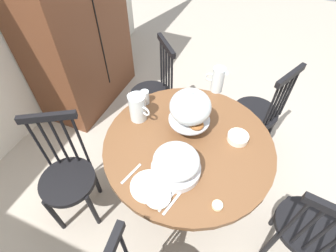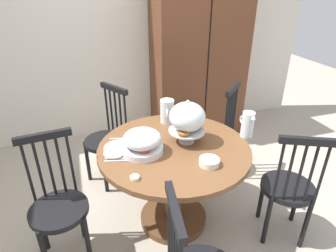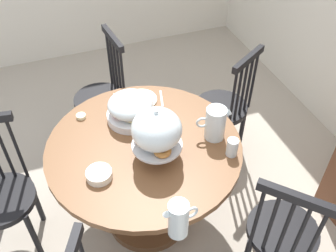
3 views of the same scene
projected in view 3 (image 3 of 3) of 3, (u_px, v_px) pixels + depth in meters
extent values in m
plane|color=#A89E8E|center=(149.00, 224.00, 2.66)|extent=(10.00, 10.00, 0.00)
cylinder|color=brown|center=(144.00, 147.00, 2.21)|extent=(1.14, 1.14, 0.04)
cylinder|color=brown|center=(146.00, 183.00, 2.44)|extent=(0.14, 0.14, 0.63)
cylinder|color=brown|center=(148.00, 215.00, 2.68)|extent=(0.56, 0.56, 0.06)
cylinder|color=black|center=(283.00, 231.00, 2.11)|extent=(0.40, 0.40, 0.04)
cylinder|color=black|center=(303.00, 242.00, 2.31)|extent=(0.04, 0.04, 0.45)
cylinder|color=black|center=(259.00, 224.00, 2.40)|extent=(0.04, 0.04, 0.45)
cylinder|color=black|center=(314.00, 242.00, 1.80)|extent=(0.02, 0.02, 0.48)
cylinder|color=black|center=(299.00, 236.00, 1.82)|extent=(0.02, 0.02, 0.48)
cylinder|color=black|center=(285.00, 230.00, 1.84)|extent=(0.02, 0.02, 0.48)
cylinder|color=black|center=(270.00, 225.00, 1.87)|extent=(0.02, 0.02, 0.48)
cylinder|color=black|center=(257.00, 219.00, 1.89)|extent=(0.02, 0.02, 0.48)
cube|color=black|center=(297.00, 198.00, 1.67)|extent=(0.29, 0.27, 0.05)
cylinder|color=black|center=(221.00, 107.00, 2.90)|extent=(0.40, 0.40, 0.04)
cylinder|color=black|center=(213.00, 113.00, 3.19)|extent=(0.04, 0.04, 0.45)
cylinder|color=black|center=(194.00, 131.00, 3.03)|extent=(0.04, 0.04, 0.45)
cylinder|color=black|center=(242.00, 127.00, 3.07)|extent=(0.04, 0.04, 0.45)
cylinder|color=black|center=(223.00, 146.00, 2.91)|extent=(0.04, 0.04, 0.45)
cylinder|color=black|center=(253.00, 81.00, 2.74)|extent=(0.02, 0.02, 0.48)
cylinder|color=black|center=(248.00, 86.00, 2.70)|extent=(0.02, 0.02, 0.48)
cylinder|color=black|center=(243.00, 90.00, 2.66)|extent=(0.02, 0.02, 0.48)
cylinder|color=black|center=(238.00, 95.00, 2.62)|extent=(0.02, 0.02, 0.48)
cylinder|color=black|center=(233.00, 100.00, 2.58)|extent=(0.02, 0.02, 0.48)
cube|color=black|center=(249.00, 59.00, 2.48)|extent=(0.22, 0.33, 0.05)
cylinder|color=black|center=(100.00, 100.00, 2.97)|extent=(0.40, 0.40, 0.04)
cylinder|color=black|center=(81.00, 116.00, 3.17)|extent=(0.04, 0.04, 0.45)
cylinder|color=black|center=(92.00, 137.00, 2.98)|extent=(0.04, 0.04, 0.45)
cylinder|color=black|center=(113.00, 106.00, 3.26)|extent=(0.04, 0.04, 0.45)
cylinder|color=black|center=(125.00, 126.00, 3.08)|extent=(0.04, 0.04, 0.45)
cylinder|color=black|center=(109.00, 60.00, 2.95)|extent=(0.02, 0.02, 0.48)
cylinder|color=black|center=(113.00, 64.00, 2.90)|extent=(0.02, 0.02, 0.48)
cylinder|color=black|center=(116.00, 69.00, 2.86)|extent=(0.02, 0.02, 0.48)
cylinder|color=black|center=(119.00, 74.00, 2.81)|extent=(0.02, 0.02, 0.48)
cylinder|color=black|center=(123.00, 78.00, 2.77)|extent=(0.02, 0.02, 0.48)
cube|color=black|center=(112.00, 38.00, 2.68)|extent=(0.36, 0.08, 0.05)
cylinder|color=black|center=(2.00, 200.00, 2.27)|extent=(0.40, 0.40, 0.04)
cylinder|color=black|center=(34.00, 236.00, 2.34)|extent=(0.04, 0.04, 0.45)
cylinder|color=black|center=(36.00, 200.00, 2.54)|extent=(0.04, 0.04, 0.45)
cylinder|color=black|center=(5.00, 152.00, 2.23)|extent=(0.02, 0.02, 0.48)
cylinder|color=black|center=(18.00, 150.00, 2.24)|extent=(0.02, 0.02, 0.48)
cylinder|color=silver|center=(157.00, 156.00, 2.13)|extent=(0.12, 0.12, 0.02)
cylinder|color=silver|center=(157.00, 151.00, 2.10)|extent=(0.03, 0.03, 0.09)
cylinder|color=silver|center=(157.00, 145.00, 2.07)|extent=(0.28, 0.28, 0.01)
torus|color=#B27033|center=(162.00, 151.00, 2.00)|extent=(0.10, 0.10, 0.03)
torus|color=#D19347|center=(164.00, 138.00, 2.07)|extent=(0.10, 0.10, 0.03)
torus|color=#935628|center=(143.00, 139.00, 2.07)|extent=(0.10, 0.10, 0.03)
ellipsoid|color=silver|center=(157.00, 129.00, 1.99)|extent=(0.27, 0.27, 0.22)
sphere|color=silver|center=(156.00, 112.00, 1.91)|extent=(0.02, 0.02, 0.02)
cylinder|color=silver|center=(131.00, 116.00, 2.35)|extent=(0.30, 0.30, 0.05)
ellipsoid|color=beige|center=(134.00, 118.00, 2.28)|extent=(0.09, 0.09, 0.03)
ellipsoid|color=#8CBF59|center=(141.00, 108.00, 2.34)|extent=(0.09, 0.09, 0.03)
ellipsoid|color=#6B2D4C|center=(126.00, 105.00, 2.37)|extent=(0.09, 0.09, 0.03)
ellipsoid|color=#CC3D33|center=(120.00, 114.00, 2.31)|extent=(0.09, 0.09, 0.03)
ellipsoid|color=silver|center=(130.00, 105.00, 2.29)|extent=(0.28, 0.28, 0.13)
cylinder|color=silver|center=(178.00, 219.00, 1.71)|extent=(0.10, 0.10, 0.21)
cylinder|color=orange|center=(178.00, 223.00, 1.73)|extent=(0.09, 0.09, 0.14)
cone|color=silver|center=(167.00, 213.00, 1.63)|extent=(0.04, 0.04, 0.03)
torus|color=silver|center=(191.00, 213.00, 1.72)|extent=(0.02, 0.07, 0.07)
cylinder|color=silver|center=(215.00, 123.00, 2.18)|extent=(0.12, 0.12, 0.21)
cylinder|color=white|center=(215.00, 127.00, 2.20)|extent=(0.11, 0.11, 0.14)
cone|color=silver|center=(229.00, 111.00, 2.13)|extent=(0.04, 0.04, 0.03)
torus|color=silver|center=(202.00, 123.00, 2.17)|extent=(0.03, 0.08, 0.07)
cylinder|color=white|center=(140.00, 100.00, 2.50)|extent=(0.22, 0.22, 0.01)
cylinder|color=white|center=(127.00, 97.00, 2.50)|extent=(0.15, 0.15, 0.01)
cylinder|color=white|center=(99.00, 174.00, 2.01)|extent=(0.14, 0.14, 0.04)
cylinder|color=silver|center=(232.00, 147.00, 2.11)|extent=(0.06, 0.06, 0.11)
cylinder|color=beige|center=(81.00, 116.00, 2.37)|extent=(0.06, 0.06, 0.02)
cube|color=silver|center=(119.00, 101.00, 2.49)|extent=(0.17, 0.06, 0.01)
cube|color=silver|center=(115.00, 102.00, 2.49)|extent=(0.17, 0.06, 0.01)
cube|color=silver|center=(161.00, 99.00, 2.51)|extent=(0.17, 0.06, 0.01)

